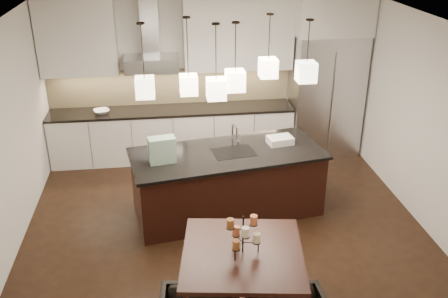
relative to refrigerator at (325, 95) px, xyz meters
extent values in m
cube|color=black|center=(-2.10, -2.38, -1.08)|extent=(5.50, 5.50, 0.02)
cube|color=white|center=(-2.10, -2.38, 1.73)|extent=(5.50, 5.50, 0.02)
cube|color=silver|center=(-2.10, 0.38, 0.32)|extent=(5.50, 0.02, 2.80)
cube|color=silver|center=(-2.10, -5.14, 0.32)|extent=(5.50, 0.02, 2.80)
cube|color=silver|center=(-4.86, -2.38, 0.32)|extent=(0.02, 5.50, 2.80)
cube|color=silver|center=(0.66, -2.38, 0.32)|extent=(0.02, 5.50, 2.80)
cube|color=#B7B7BA|center=(0.00, 0.00, 0.00)|extent=(1.20, 0.72, 2.15)
cube|color=silver|center=(0.00, 0.00, 1.40)|extent=(1.26, 0.72, 0.65)
cube|color=silver|center=(-2.73, 0.05, -0.64)|extent=(4.21, 0.62, 0.88)
cube|color=black|center=(-2.73, 0.05, -0.17)|extent=(4.21, 0.66, 0.04)
cube|color=tan|center=(-2.73, 0.35, 0.16)|extent=(4.21, 0.02, 0.63)
cube|color=silver|center=(-4.20, 0.19, 1.10)|extent=(1.25, 0.35, 1.25)
cube|color=silver|center=(-1.55, 0.19, 1.10)|extent=(1.85, 0.35, 1.25)
cube|color=#B7B7BA|center=(-3.03, 0.10, 0.65)|extent=(0.90, 0.52, 0.24)
cube|color=#B7B7BA|center=(-3.03, 0.21, 1.24)|extent=(0.30, 0.28, 0.96)
imported|color=silver|center=(-3.92, 0.00, -0.12)|extent=(0.33, 0.33, 0.06)
cube|color=black|center=(-2.01, -1.89, -0.62)|extent=(2.75, 1.46, 0.92)
cube|color=black|center=(-2.01, -1.89, -0.13)|extent=(2.84, 1.55, 0.04)
cube|color=#1F623F|center=(-2.92, -2.08, 0.06)|extent=(0.38, 0.24, 0.36)
cube|color=silver|center=(-1.22, -1.70, -0.06)|extent=(0.39, 0.31, 0.10)
cylinder|color=#F2E9B3|center=(-1.98, -3.93, -0.14)|extent=(0.09, 0.09, 0.10)
cylinder|color=#DC6F3D|center=(-2.18, -3.78, -0.14)|extent=(0.09, 0.09, 0.10)
cylinder|color=#955525|center=(-2.21, -4.02, -0.14)|extent=(0.09, 0.09, 0.10)
cylinder|color=#DC6F3D|center=(-2.00, -3.83, 0.02)|extent=(0.09, 0.09, 0.10)
cylinder|color=#955525|center=(-2.25, -3.87, 0.02)|extent=(0.09, 0.09, 0.10)
cylinder|color=#F2E9B3|center=(-2.12, -4.04, 0.02)|extent=(0.09, 0.09, 0.10)
cube|color=#FFF0CD|center=(-3.09, -1.99, 0.91)|extent=(0.24, 0.24, 0.26)
cube|color=#FFF0CD|center=(-2.52, -1.67, 0.82)|extent=(0.24, 0.24, 0.26)
cube|color=#FFF0CD|center=(-1.95, -2.09, 0.99)|extent=(0.24, 0.24, 0.26)
cube|color=#FFF0CD|center=(-1.41, -1.59, 0.99)|extent=(0.24, 0.24, 0.26)
cube|color=#FFF0CD|center=(-1.00, -2.03, 1.05)|extent=(0.24, 0.24, 0.26)
cube|color=#FFF0CD|center=(-2.19, -2.13, 0.90)|extent=(0.24, 0.24, 0.26)
camera|label=1|loc=(-2.87, -8.13, 2.89)|focal=40.00mm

